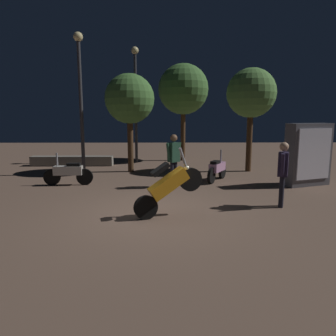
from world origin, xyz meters
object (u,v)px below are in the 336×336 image
Objects in this scene: motorcycle_white_parked_left at (68,172)px; kiosk_billboard at (308,155)px; motorcycle_pink_parked_right at (217,169)px; person_bystander_far at (174,156)px; motorcycle_orange_foreground at (168,186)px; streetlamp_far at (135,91)px; person_rider_beside at (283,169)px; streetlamp_near at (80,87)px.

kiosk_billboard is at bearing 176.70° from motorcycle_white_parked_left.
motorcycle_pink_parked_right is 3.09m from kiosk_billboard.
motorcycle_orange_foreground is at bearing 133.24° from person_bystander_far.
motorcycle_white_parked_left is 0.30× the size of streetlamp_far.
motorcycle_white_parked_left is 0.95× the size of person_bystander_far.
person_rider_beside is 3.59m from person_bystander_far.
person_rider_beside is at bearing 35.12° from kiosk_billboard.
motorcycle_orange_foreground is at bearing 131.55° from motorcycle_white_parked_left.
motorcycle_orange_foreground is 4.84m from motorcycle_white_parked_left.
motorcycle_white_parked_left is 6.38m from streetlamp_far.
motorcycle_orange_foreground is 3.15m from person_bystander_far.
motorcycle_pink_parked_right is at bearing -14.72° from streetlamp_near.
person_bystander_far reaches higher than motorcycle_white_parked_left.
streetlamp_near is (-3.56, 2.35, 2.38)m from person_bystander_far.
motorcycle_pink_parked_right is (1.82, 4.12, -0.31)m from motorcycle_orange_foreground.
kiosk_billboard reaches higher than motorcycle_pink_parked_right.
motorcycle_white_parked_left is at bearing 115.85° from motorcycle_orange_foreground.
motorcycle_orange_foreground reaches higher than motorcycle_white_parked_left.
motorcycle_orange_foreground is 0.97× the size of person_rider_beside.
person_rider_beside is at bearing -36.56° from streetlamp_near.
motorcycle_white_parked_left is 6.88m from person_rider_beside.
streetlamp_near is (-5.17, 1.36, 2.99)m from motorcycle_pink_parked_right.
streetlamp_near reaches higher than motorcycle_pink_parked_right.
motorcycle_orange_foreground is 0.78× the size of kiosk_billboard.
person_bystander_far is (-2.74, 2.32, 0.04)m from person_rider_beside.
streetlamp_far is at bearing -112.01° from motorcycle_white_parked_left.
motorcycle_pink_parked_right is 0.71× the size of kiosk_billboard.
person_rider_beside is (6.32, -2.67, 0.57)m from motorcycle_white_parked_left.
person_rider_beside is 3.13m from kiosk_billboard.
streetlamp_near reaches higher than kiosk_billboard.
motorcycle_pink_parked_right is 0.27× the size of streetlamp_near.
motorcycle_orange_foreground is at bearing 15.54° from kiosk_billboard.
kiosk_billboard is at bearing -74.36° from motorcycle_pink_parked_right.
person_rider_beside reaches higher than motorcycle_white_parked_left.
motorcycle_white_parked_left is 1.12× the size of motorcycle_pink_parked_right.
kiosk_billboard reaches higher than motorcycle_orange_foreground.
motorcycle_orange_foreground is 5.83m from kiosk_billboard.
motorcycle_pink_parked_right is 6.13m from streetlamp_near.
motorcycle_white_parked_left is at bearing -109.45° from streetlamp_far.
kiosk_billboard reaches higher than person_bystander_far.
person_rider_beside is 0.31× the size of streetlamp_near.
streetlamp_near is at bearing 103.18° from motorcycle_orange_foreground.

